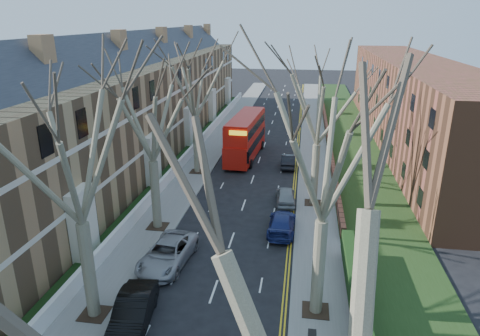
% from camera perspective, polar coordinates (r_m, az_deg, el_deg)
% --- Properties ---
extents(pavement_left, '(3.00, 102.00, 0.12)m').
position_cam_1_polar(pavement_left, '(53.27, -3.15, 3.46)').
color(pavement_left, slate).
rests_on(pavement_left, ground).
extents(pavement_right, '(3.00, 102.00, 0.12)m').
position_cam_1_polar(pavement_right, '(52.23, 9.87, 2.86)').
color(pavement_right, slate).
rests_on(pavement_right, ground).
extents(terrace_left, '(9.70, 78.00, 13.60)m').
position_cam_1_polar(terrace_left, '(46.80, -14.59, 7.51)').
color(terrace_left, '#98734D').
rests_on(terrace_left, ground).
extents(flats_right, '(13.97, 54.00, 10.00)m').
position_cam_1_polar(flats_right, '(56.47, 21.92, 8.14)').
color(flats_right, brown).
rests_on(flats_right, ground).
extents(front_wall_left, '(0.30, 78.00, 1.00)m').
position_cam_1_polar(front_wall_left, '(46.06, -7.18, 1.48)').
color(front_wall_left, white).
rests_on(front_wall_left, ground).
extents(grass_verge_right, '(6.00, 102.00, 0.06)m').
position_cam_1_polar(grass_verge_right, '(52.52, 14.79, 2.70)').
color(grass_verge_right, '#1D3413').
rests_on(grass_verge_right, ground).
extents(tree_left_mid, '(10.50, 10.50, 14.71)m').
position_cam_1_polar(tree_left_mid, '(20.62, -21.64, 3.56)').
color(tree_left_mid, '#675F49').
rests_on(tree_left_mid, ground).
extents(tree_left_far, '(10.15, 10.15, 14.22)m').
position_cam_1_polar(tree_left_far, '(29.51, -12.03, 8.33)').
color(tree_left_far, '#675F49').
rests_on(tree_left_far, ground).
extents(tree_left_dist, '(10.50, 10.50, 14.71)m').
position_cam_1_polar(tree_left_dist, '(40.77, -6.16, 12.08)').
color(tree_left_dist, '#675F49').
rests_on(tree_left_dist, ground).
extents(tree_right_mid, '(10.50, 10.50, 14.71)m').
position_cam_1_polar(tree_right_mid, '(19.83, 11.61, 3.96)').
color(tree_right_mid, '#675F49').
rests_on(tree_right_mid, ground).
extents(tree_right_far, '(10.15, 10.15, 14.22)m').
position_cam_1_polar(tree_right_far, '(33.58, 10.60, 9.75)').
color(tree_right_far, '#675F49').
rests_on(tree_right_far, ground).
extents(double_decker_bus, '(3.32, 11.12, 4.59)m').
position_cam_1_polar(double_decker_bus, '(46.99, 0.76, 4.08)').
color(double_decker_bus, '#B8160D').
rests_on(double_decker_bus, ground).
extents(car_left_mid, '(2.26, 4.94, 1.57)m').
position_cam_1_polar(car_left_mid, '(23.22, -14.05, -18.10)').
color(car_left_mid, black).
rests_on(car_left_mid, ground).
extents(car_left_far, '(3.02, 5.65, 1.51)m').
position_cam_1_polar(car_left_far, '(27.68, -9.62, -11.15)').
color(car_left_far, '#97979C').
rests_on(car_left_far, ground).
extents(car_right_near, '(1.98, 4.68, 1.35)m').
position_cam_1_polar(car_right_near, '(31.26, 5.59, -7.34)').
color(car_right_near, navy).
rests_on(car_right_near, ground).
extents(car_right_mid, '(1.94, 4.08, 1.35)m').
position_cam_1_polar(car_right_mid, '(35.88, 6.08, -3.71)').
color(car_right_mid, gray).
rests_on(car_right_mid, ground).
extents(car_right_far, '(1.47, 4.10, 1.35)m').
position_cam_1_polar(car_right_far, '(44.59, 6.47, 0.97)').
color(car_right_far, black).
rests_on(car_right_far, ground).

